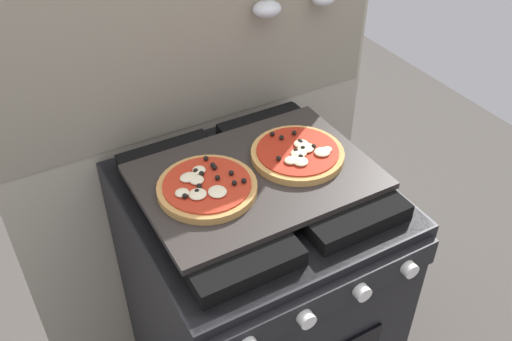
{
  "coord_description": "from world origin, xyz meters",
  "views": [
    {
      "loc": [
        -0.5,
        -0.89,
        1.74
      ],
      "look_at": [
        0.0,
        0.0,
        0.93
      ],
      "focal_mm": 39.71,
      "sensor_mm": 36.0,
      "label": 1
    }
  ],
  "objects": [
    {
      "name": "kitchen_backsplash",
      "position": [
        0.0,
        0.33,
        0.79
      ],
      "size": [
        1.1,
        0.09,
        1.55
      ],
      "color": "#B2A893",
      "rests_on": "ground_plane"
    },
    {
      "name": "stove",
      "position": [
        -0.0,
        -0.0,
        0.45
      ],
      "size": [
        0.6,
        0.64,
        0.9
      ],
      "color": "black",
      "rests_on": "ground_plane"
    },
    {
      "name": "baking_tray",
      "position": [
        0.0,
        0.0,
        0.91
      ],
      "size": [
        0.54,
        0.38,
        0.02
      ],
      "primitive_type": "cube",
      "color": "#2D2826",
      "rests_on": "stove"
    },
    {
      "name": "pizza_left",
      "position": [
        -0.13,
        0.0,
        0.93
      ],
      "size": [
        0.22,
        0.22,
        0.03
      ],
      "color": "#C18947",
      "rests_on": "baking_tray"
    },
    {
      "name": "pizza_right",
      "position": [
        0.12,
        0.01,
        0.93
      ],
      "size": [
        0.22,
        0.22,
        0.03
      ],
      "color": "tan",
      "rests_on": "baking_tray"
    }
  ]
}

